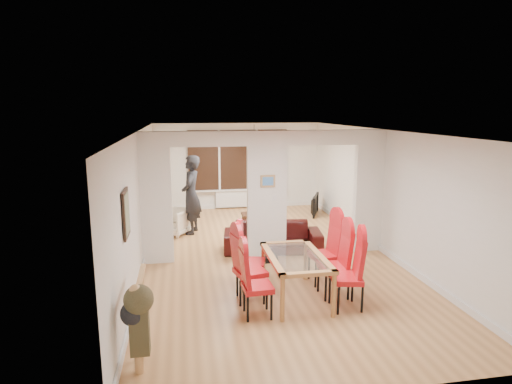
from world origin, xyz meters
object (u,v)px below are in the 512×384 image
object	(u,v)px
dining_chair_la	(258,282)
dining_chair_ra	(346,273)
bottle	(256,208)
dining_chair_rb	(334,262)
bowl	(264,213)
dining_chair_lb	(250,266)
sofa	(273,237)
person	(191,195)
armchair	(173,222)
dining_chair_lc	(252,258)
dining_chair_rc	(324,250)
dining_table	(295,277)
coffee_table	(261,217)
television	(312,205)

from	to	relation	value
dining_chair_la	dining_chair_ra	bearing A→B (deg)	-2.24
dining_chair_la	bottle	bearing A→B (deg)	77.54
bottle	dining_chair_rb	bearing A→B (deg)	-84.83
bowl	dining_chair_ra	bearing A→B (deg)	-87.11
dining_chair_lb	dining_chair_ra	bearing A→B (deg)	-33.56
dining_chair_la	sofa	world-z (taller)	dining_chair_la
person	armchair	bearing A→B (deg)	-72.71
dining_chair_la	dining_chair_lc	distance (m)	1.02
dining_chair_rc	person	xyz separation A→B (m)	(-2.20, 3.49, 0.37)
dining_chair_lb	dining_chair_ra	size ratio (longest dim) A/B	0.99
dining_table	bottle	size ratio (longest dim) A/B	6.09
dining_chair_lc	dining_chair_ra	xyz separation A→B (m)	(1.30, -1.00, 0.04)
dining_chair_rb	person	size ratio (longest dim) A/B	0.60
dining_table	dining_chair_lc	distance (m)	0.83
dining_table	coffee_table	xyz separation A→B (m)	(0.33, 4.79, -0.25)
dining_chair_la	dining_chair_rb	xyz separation A→B (m)	(1.34, 0.47, 0.04)
person	television	distance (m)	3.78
dining_chair_lc	coffee_table	world-z (taller)	dining_chair_lc
dining_chair_ra	dining_chair_rb	size ratio (longest dim) A/B	1.00
armchair	bowl	size ratio (longest dim) A/B	3.42
dining_chair_lb	person	distance (m)	4.09
dining_chair_la	person	bearing A→B (deg)	97.63
dining_chair_lc	dining_chair_ra	size ratio (longest dim) A/B	0.93
dining_chair_rc	person	size ratio (longest dim) A/B	0.61
dining_chair_la	bottle	size ratio (longest dim) A/B	4.18
dining_chair_rb	dining_chair_rc	size ratio (longest dim) A/B	0.97
dining_chair_rc	bowl	distance (m)	4.22
dining_chair_ra	sofa	size ratio (longest dim) A/B	0.55
dining_chair_ra	sofa	world-z (taller)	dining_chair_ra
dining_chair_lb	coffee_table	world-z (taller)	dining_chair_lb
dining_chair_ra	dining_chair_lb	bearing A→B (deg)	171.25
dining_chair_lc	sofa	bearing A→B (deg)	82.57
dining_table	dining_chair_la	size ratio (longest dim) A/B	1.46
dining_chair_rc	coffee_table	size ratio (longest dim) A/B	1.15
dining_chair_lb	dining_chair_rc	size ratio (longest dim) A/B	0.96
dining_chair_rb	coffee_table	xyz separation A→B (m)	(-0.31, 4.81, -0.46)
sofa	television	xyz separation A→B (m)	(1.80, 2.96, -0.02)
person	coffee_table	xyz separation A→B (m)	(1.87, 0.76, -0.85)
dining_chair_lc	dining_chair_rb	distance (m)	1.37
dining_chair_ra	armchair	bearing A→B (deg)	132.40
dining_chair_rb	television	size ratio (longest dim) A/B	1.14
dining_chair_lc	person	xyz separation A→B (m)	(-0.92, 3.51, 0.43)
dining_table	dining_chair_ra	bearing A→B (deg)	-35.01
sofa	coffee_table	bearing A→B (deg)	92.98
dining_chair_ra	person	bearing A→B (deg)	127.75
dining_chair_ra	dining_chair_lc	bearing A→B (deg)	153.97
armchair	bottle	bearing A→B (deg)	52.84
dining_chair_la	person	world-z (taller)	person
armchair	person	distance (m)	0.79
dining_chair_ra	person	xyz separation A→B (m)	(-2.22, 4.50, 0.39)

